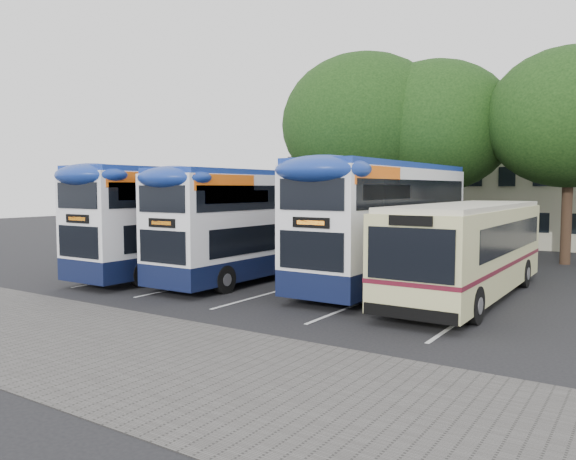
# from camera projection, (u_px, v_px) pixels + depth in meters

# --- Properties ---
(ground) EXTENTS (120.00, 120.00, 0.00)m
(ground) POSITION_uv_depth(u_px,v_px,m) (322.00, 322.00, 15.97)
(ground) COLOR black
(ground) RESTS_ON ground
(paving_strip) EXTENTS (40.00, 6.00, 0.01)m
(paving_strip) POSITION_uv_depth(u_px,v_px,m) (138.00, 354.00, 12.90)
(paving_strip) COLOR #595654
(paving_strip) RESTS_ON ground
(bay_lines) EXTENTS (14.12, 11.00, 0.01)m
(bay_lines) POSITION_uv_depth(u_px,v_px,m) (303.00, 284.00, 22.19)
(bay_lines) COLOR silver
(bay_lines) RESTS_ON ground
(depot_building) EXTENTS (32.40, 8.40, 6.20)m
(depot_building) POSITION_uv_depth(u_px,v_px,m) (520.00, 197.00, 38.22)
(depot_building) COLOR #BCB698
(depot_building) RESTS_ON ground
(tree_left) EXTENTS (9.54, 9.54, 11.53)m
(tree_left) POSITION_uv_depth(u_px,v_px,m) (364.00, 124.00, 32.50)
(tree_left) COLOR black
(tree_left) RESTS_ON ground
(tree_mid) EXTENTS (8.62, 8.62, 10.89)m
(tree_mid) POSITION_uv_depth(u_px,v_px,m) (435.00, 127.00, 31.39)
(tree_mid) COLOR black
(tree_mid) RESTS_ON ground
(tree_right) EXTENTS (8.08, 8.08, 10.68)m
(tree_right) POSITION_uv_depth(u_px,v_px,m) (570.00, 118.00, 27.45)
(tree_right) COLOR black
(tree_right) RESTS_ON ground
(bus_dd_left) EXTENTS (2.71, 11.16, 4.65)m
(bus_dd_left) POSITION_uv_depth(u_px,v_px,m) (186.00, 216.00, 25.11)
(bus_dd_left) COLOR #0E1636
(bus_dd_left) RESTS_ON ground
(bus_dd_mid) EXTENTS (2.63, 10.85, 4.52)m
(bus_dd_mid) POSITION_uv_depth(u_px,v_px,m) (257.00, 219.00, 23.73)
(bus_dd_mid) COLOR #0E1636
(bus_dd_mid) RESTS_ON ground
(bus_dd_right) EXTENTS (2.77, 11.42, 4.76)m
(bus_dd_right) POSITION_uv_depth(u_px,v_px,m) (386.00, 218.00, 21.97)
(bus_dd_right) COLOR #0E1636
(bus_dd_right) RESTS_ON ground
(bus_single) EXTENTS (2.79, 10.96, 3.27)m
(bus_single) POSITION_uv_depth(u_px,v_px,m) (469.00, 245.00, 19.42)
(bus_single) COLOR #CDCA88
(bus_single) RESTS_ON ground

